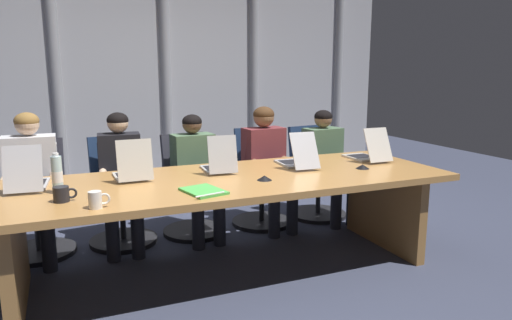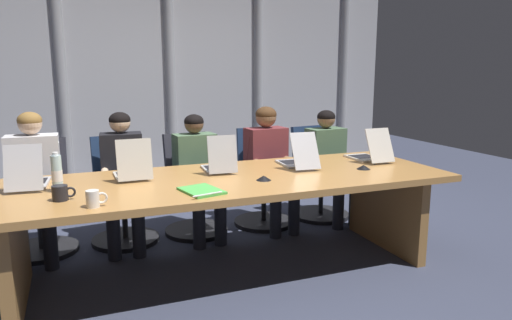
{
  "view_description": "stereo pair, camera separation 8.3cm",
  "coord_description": "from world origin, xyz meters",
  "views": [
    {
      "loc": [
        -1.12,
        -3.22,
        1.55
      ],
      "look_at": [
        0.27,
        0.09,
        0.85
      ],
      "focal_mm": 32.75,
      "sensor_mm": 36.0,
      "label": 1
    },
    {
      "loc": [
        -1.04,
        -3.25,
        1.55
      ],
      "look_at": [
        0.27,
        0.09,
        0.85
      ],
      "focal_mm": 32.75,
      "sensor_mm": 36.0,
      "label": 2
    }
  ],
  "objects": [
    {
      "name": "laptop_right_mid",
      "position": [
        0.67,
        0.18,
        0.81
      ],
      "size": [
        0.24,
        0.48,
        0.3
      ],
      "rotation": [
        0.0,
        0.0,
        1.52
      ],
      "color": "#BCBCC1",
      "rests_on": "conference_table"
    },
    {
      "name": "curtain_backdrop",
      "position": [
        0.01,
        2.49,
        1.47
      ],
      "size": [
        6.05,
        0.17,
        2.94
      ],
      "color": "#B2B2B7",
      "rests_on": "ground_plane"
    },
    {
      "name": "laptop_right_end",
      "position": [
        1.39,
        0.19,
        0.81
      ],
      "size": [
        0.24,
        0.45,
        0.3
      ],
      "rotation": [
        0.0,
        0.0,
        1.57
      ],
      "color": "beige",
      "rests_on": "conference_table"
    },
    {
      "name": "coffee_mug_near",
      "position": [
        -1.15,
        -0.21,
        0.8
      ],
      "size": [
        0.14,
        0.09,
        0.09
      ],
      "color": "black",
      "rests_on": "conference_table"
    },
    {
      "name": "person_left_end",
      "position": [
        -1.37,
        0.85,
        0.69
      ],
      "size": [
        0.42,
        0.55,
        1.21
      ],
      "rotation": [
        0.0,
        0.0,
        -1.58
      ],
      "color": "silver",
      "rests_on": "ground_plane"
    },
    {
      "name": "office_chair_right_mid",
      "position": [
        0.7,
        1.01,
        0.36
      ],
      "size": [
        0.6,
        0.6,
        0.96
      ],
      "rotation": [
        0.0,
        0.0,
        -1.68
      ],
      "color": "navy",
      "rests_on": "ground_plane"
    },
    {
      "name": "person_right_end",
      "position": [
        1.39,
        0.84,
        0.65
      ],
      "size": [
        0.43,
        0.57,
        1.14
      ],
      "rotation": [
        0.0,
        0.0,
        -1.47
      ],
      "color": "#4C6B4C",
      "rests_on": "ground_plane"
    },
    {
      "name": "office_chair_center",
      "position": [
        -0.01,
        1.01,
        0.36
      ],
      "size": [
        0.6,
        0.61,
        0.94
      ],
      "rotation": [
        0.0,
        0.0,
        -1.42
      ],
      "color": "#2D2D38",
      "rests_on": "ground_plane"
    },
    {
      "name": "conference_mic_middle",
      "position": [
        1.13,
        -0.12,
        0.77
      ],
      "size": [
        0.11,
        0.11,
        0.03
      ],
      "primitive_type": "cone",
      "color": "black",
      "rests_on": "conference_table"
    },
    {
      "name": "office_chair_right_end",
      "position": [
        1.35,
        1.01,
        0.36
      ],
      "size": [
        0.6,
        0.6,
        0.95
      ],
      "rotation": [
        0.0,
        0.0,
        -1.44
      ],
      "color": "navy",
      "rests_on": "ground_plane"
    },
    {
      "name": "person_center",
      "position": [
        -0.0,
        0.84,
        0.65
      ],
      "size": [
        0.41,
        0.56,
        1.14
      ],
      "rotation": [
        0.0,
        0.0,
        -1.5
      ],
      "color": "#4C6B4C",
      "rests_on": "ground_plane"
    },
    {
      "name": "office_chair_left_mid",
      "position": [
        -0.68,
        1.01,
        0.36
      ],
      "size": [
        0.6,
        0.6,
        0.95
      ],
      "rotation": [
        0.0,
        0.0,
        -1.45
      ],
      "color": "navy",
      "rests_on": "ground_plane"
    },
    {
      "name": "conference_mic_left_side",
      "position": [
        0.22,
        -0.18,
        0.77
      ],
      "size": [
        0.11,
        0.11,
        0.03
      ],
      "primitive_type": "cone",
      "color": "black",
      "rests_on": "conference_table"
    },
    {
      "name": "water_bottle_primary",
      "position": [
        -1.17,
        0.01,
        0.87
      ],
      "size": [
        0.07,
        0.07,
        0.27
      ],
      "color": "silver",
      "rests_on": "conference_table"
    },
    {
      "name": "coffee_mug_far",
      "position": [
        -0.96,
        -0.44,
        0.8
      ],
      "size": [
        0.12,
        0.08,
        0.1
      ],
      "color": "white",
      "rests_on": "conference_table"
    },
    {
      "name": "person_right_mid",
      "position": [
        0.72,
        0.85,
        0.69
      ],
      "size": [
        0.44,
        0.57,
        1.19
      ],
      "rotation": [
        0.0,
        0.0,
        -1.47
      ],
      "color": "brown",
      "rests_on": "ground_plane"
    },
    {
      "name": "laptop_left_end",
      "position": [
        -1.36,
        0.23,
        0.81
      ],
      "size": [
        0.27,
        0.45,
        0.31
      ],
      "rotation": [
        0.0,
        0.0,
        1.49
      ],
      "color": "#BCBCC1",
      "rests_on": "conference_table"
    },
    {
      "name": "ground_plane",
      "position": [
        0.0,
        0.0,
        0.0
      ],
      "size": [
        12.11,
        12.11,
        0.0
      ],
      "primitive_type": "plane",
      "color": "#383D51"
    },
    {
      "name": "person_left_mid",
      "position": [
        -0.68,
        0.84,
        0.67
      ],
      "size": [
        0.39,
        0.57,
        1.18
      ],
      "rotation": [
        0.0,
        0.0,
        -1.65
      ],
      "color": "black",
      "rests_on": "ground_plane"
    },
    {
      "name": "office_chair_left_end",
      "position": [
        -1.36,
        1.01,
        0.36
      ],
      "size": [
        0.6,
        0.61,
        0.96
      ],
      "rotation": [
        0.0,
        0.0,
        -1.71
      ],
      "color": "#2D2D38",
      "rests_on": "ground_plane"
    },
    {
      "name": "laptop_center",
      "position": [
        0.01,
        0.23,
        0.81
      ],
      "size": [
        0.25,
        0.39,
        0.3
      ],
      "rotation": [
        0.0,
        0.0,
        1.51
      ],
      "color": "#BCBCC1",
      "rests_on": "conference_table"
    },
    {
      "name": "conference_table",
      "position": [
        0.0,
        0.0,
        0.59
      ],
      "size": [
        3.42,
        1.16,
        0.75
      ],
      "color": "#B77F42",
      "rests_on": "ground_plane"
    },
    {
      "name": "spiral_notepad",
      "position": [
        -0.28,
        -0.34,
        0.76
      ],
      "size": [
        0.28,
        0.35,
        0.03
      ],
      "rotation": [
        0.0,
        0.0,
        0.24
      ],
      "color": "#4CB74C",
      "rests_on": "conference_table"
    },
    {
      "name": "laptop_left_mid",
      "position": [
        -0.66,
        0.23,
        0.81
      ],
      "size": [
        0.26,
        0.38,
        0.31
      ],
      "rotation": [
        0.0,
        0.0,
        1.59
      ],
      "color": "beige",
      "rests_on": "conference_table"
    }
  ]
}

